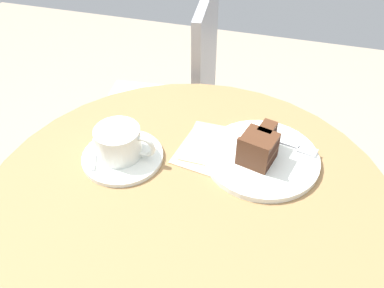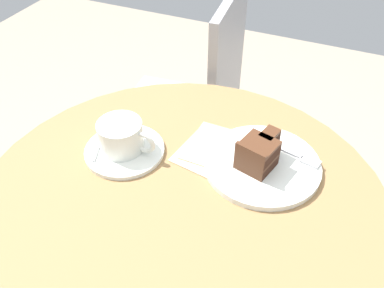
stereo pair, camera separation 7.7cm
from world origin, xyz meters
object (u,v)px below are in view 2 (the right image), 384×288
Objects in this scene: saucer at (125,150)px; fork at (292,154)px; napkin at (217,151)px; cafe_chair at (198,101)px; cake_plate at (262,164)px; teaspoon at (101,140)px; cake_slice at (259,153)px; coffee_cup at (122,135)px.

fork reaches higher than saucer.
napkin is 0.18× the size of cafe_chair.
napkin is at bearing 176.08° from cake_plate.
napkin is (0.17, 0.08, -0.00)m from saucer.
cafe_chair is (0.01, 0.50, -0.23)m from teaspoon.
cafe_chair is (-0.31, 0.43, -0.23)m from cake_plate.
cafe_chair reaches higher than napkin.
fork is (0.37, 0.11, 0.00)m from teaspoon.
fork is 0.94× the size of napkin.
fork is at bearing 43.63° from cake_slice.
saucer is at bearing -156.05° from napkin.
teaspoon is at bearing 177.84° from saucer.
coffee_cup is at bearing -110.22° from teaspoon.
cafe_chair is at bearing 95.17° from coffee_cup.
cafe_chair reaches higher than fork.
napkin is 0.53m from cafe_chair.
coffee_cup is at bearing -166.01° from cake_plate.
napkin is at bearing -92.44° from teaspoon.
napkin is at bearing 169.87° from cake_slice.
teaspoon is at bearing -150.63° from fork.
coffee_cup is 0.28m from cake_plate.
coffee_cup is 0.34m from fork.
cake_slice is at bearing -130.89° from cake_plate.
teaspoon is at bearing -6.71° from cafe_chair.
coffee_cup is (-0.00, 0.00, 0.04)m from saucer.
cake_slice is (0.31, 0.06, 0.03)m from teaspoon.
saucer is 0.27m from cake_slice.
cake_plate is at bearing 14.65° from saucer.
cafe_chair is at bearing -21.25° from teaspoon.
coffee_cup is 0.57m from cafe_chair.
cake_plate is 0.25× the size of cafe_chair.
cake_plate is (0.32, 0.07, -0.01)m from teaspoon.
cafe_chair is (-0.36, 0.39, -0.23)m from fork.
saucer is at bearing -30.09° from coffee_cup.
coffee_cup is 0.75× the size of napkin.
fork reaches higher than cake_plate.
saucer is at bearing -112.52° from teaspoon.
cafe_chair reaches higher than cake_plate.
cake_slice is 0.08m from fork.
fork is at bearing -93.68° from teaspoon.
cafe_chair is at bearing 117.19° from napkin.
teaspoon is at bearing -162.09° from napkin.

